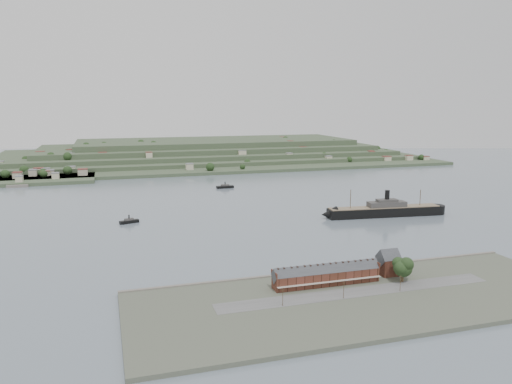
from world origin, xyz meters
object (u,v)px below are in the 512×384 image
object	(u,v)px
terrace_row	(326,275)
tugboat	(129,221)
steamship	(381,211)
gabled_building	(388,263)
fig_tree	(404,267)

from	to	relation	value
terrace_row	tugboat	distance (m)	189.29
steamship	terrace_row	bearing A→B (deg)	-129.81
gabled_building	steamship	bearing A→B (deg)	60.45
terrace_row	gabled_building	distance (m)	37.74
tugboat	fig_tree	xyz separation A→B (m)	(125.76, -176.35, 8.51)
terrace_row	fig_tree	distance (m)	39.72
tugboat	fig_tree	bearing A→B (deg)	-54.51
terrace_row	steamship	bearing A→B (deg)	50.19
gabled_building	steamship	world-z (taller)	steamship
steamship	fig_tree	distance (m)	157.77
terrace_row	gabled_building	size ratio (longest dim) A/B	3.95
gabled_building	steamship	size ratio (longest dim) A/B	0.13
gabled_building	fig_tree	bearing A→B (deg)	-84.49
terrace_row	gabled_building	world-z (taller)	gabled_building
gabled_building	tugboat	size ratio (longest dim) A/B	0.93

